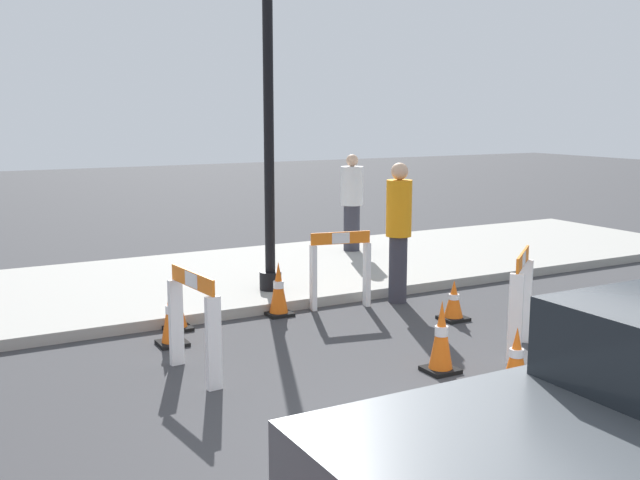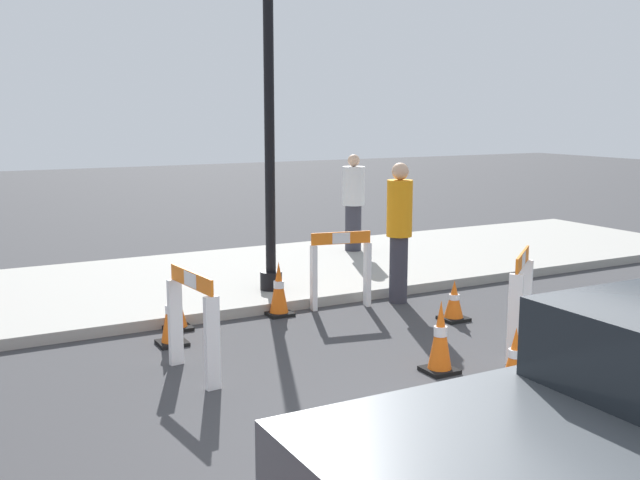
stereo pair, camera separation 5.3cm
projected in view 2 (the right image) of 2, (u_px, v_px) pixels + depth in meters
sidewalk_slab at (183, 283)px, 10.46m from camera, size 18.00×3.73×0.13m
streetlamp_post at (268, 42)px, 9.27m from camera, size 0.44×0.44×4.89m
barricade_0 at (341, 268)px, 9.29m from camera, size 0.78×0.28×0.96m
barricade_1 at (193, 320)px, 6.86m from camera, size 0.22×0.87×0.99m
barricade_2 at (521, 299)px, 7.54m from camera, size 0.71×0.62×1.05m
traffic_cone_0 at (454, 301)px, 8.77m from camera, size 0.30×0.30×0.48m
traffic_cone_1 at (171, 315)px, 7.83m from camera, size 0.30×0.30×0.68m
traffic_cone_2 at (515, 359)px, 6.59m from camera, size 0.30×0.30×0.56m
traffic_cone_3 at (177, 310)px, 8.40m from camera, size 0.30×0.30×0.48m
traffic_cone_4 at (279, 290)px, 8.98m from camera, size 0.30×0.30×0.66m
traffic_cone_5 at (440, 338)px, 7.00m from camera, size 0.30×0.30×0.70m
person_worker at (399, 227)px, 9.50m from camera, size 0.45×0.45×1.80m
person_pedestrian at (353, 200)px, 12.43m from camera, size 0.47×0.47×1.61m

